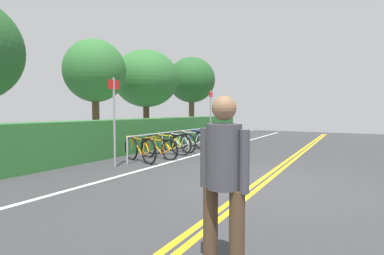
{
  "coord_description": "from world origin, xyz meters",
  "views": [
    {
      "loc": [
        -5.87,
        -1.68,
        1.51
      ],
      "look_at": [
        3.02,
        3.35,
        0.93
      ],
      "focal_mm": 26.83,
      "sensor_mm": 36.0,
      "label": 1
    }
  ],
  "objects_px": {
    "bicycle_0": "(140,149)",
    "sign_post_far": "(211,112)",
    "sign_post_near": "(114,114)",
    "tree_extra": "(192,80)",
    "bike_rack": "(176,136)",
    "bicycle_2": "(168,144)",
    "tree_far_right": "(146,79)",
    "bicycle_3": "(178,142)",
    "pedestrian": "(224,174)",
    "tree_mid": "(95,72)",
    "bicycle_4": "(191,140)",
    "bicycle_5": "(203,138)",
    "bicycle_1": "(158,148)"
  },
  "relations": [
    {
      "from": "sign_post_near",
      "to": "tree_mid",
      "type": "xyz_separation_m",
      "value": [
        1.93,
        2.86,
        1.55
      ]
    },
    {
      "from": "bicycle_1",
      "to": "tree_far_right",
      "type": "xyz_separation_m",
      "value": [
        3.44,
        3.23,
        2.72
      ]
    },
    {
      "from": "sign_post_near",
      "to": "sign_post_far",
      "type": "xyz_separation_m",
      "value": [
        6.18,
        0.12,
        0.03
      ]
    },
    {
      "from": "pedestrian",
      "to": "sign_post_far",
      "type": "relative_size",
      "value": 0.67
    },
    {
      "from": "bike_rack",
      "to": "sign_post_far",
      "type": "relative_size",
      "value": 2.11
    },
    {
      "from": "bicycle_2",
      "to": "tree_far_right",
      "type": "xyz_separation_m",
      "value": [
        2.64,
        3.04,
        2.67
      ]
    },
    {
      "from": "bike_rack",
      "to": "tree_mid",
      "type": "distance_m",
      "value": 3.9
    },
    {
      "from": "sign_post_near",
      "to": "bicycle_3",
      "type": "bearing_deg",
      "value": 1.85
    },
    {
      "from": "tree_mid",
      "to": "tree_extra",
      "type": "distance_m",
      "value": 7.77
    },
    {
      "from": "pedestrian",
      "to": "sign_post_near",
      "type": "relative_size",
      "value": 0.69
    },
    {
      "from": "bicycle_0",
      "to": "tree_far_right",
      "type": "xyz_separation_m",
      "value": [
        4.2,
        3.09,
        2.67
      ]
    },
    {
      "from": "tree_extra",
      "to": "bike_rack",
      "type": "bearing_deg",
      "value": -154.67
    },
    {
      "from": "bicycle_5",
      "to": "tree_far_right",
      "type": "height_order",
      "value": "tree_far_right"
    },
    {
      "from": "bicycle_5",
      "to": "bicycle_0",
      "type": "bearing_deg",
      "value": -179.44
    },
    {
      "from": "bicycle_2",
      "to": "tree_extra",
      "type": "bearing_deg",
      "value": 23.52
    },
    {
      "from": "pedestrian",
      "to": "sign_post_near",
      "type": "distance_m",
      "value": 5.68
    },
    {
      "from": "bicycle_2",
      "to": "sign_post_far",
      "type": "distance_m",
      "value": 3.81
    },
    {
      "from": "bicycle_2",
      "to": "bicycle_3",
      "type": "bearing_deg",
      "value": 6.85
    },
    {
      "from": "bicycle_5",
      "to": "sign_post_near",
      "type": "relative_size",
      "value": 0.75
    },
    {
      "from": "bicycle_2",
      "to": "tree_mid",
      "type": "bearing_deg",
      "value": 101.92
    },
    {
      "from": "bicycle_2",
      "to": "sign_post_far",
      "type": "height_order",
      "value": "sign_post_far"
    },
    {
      "from": "bicycle_0",
      "to": "bicycle_2",
      "type": "xyz_separation_m",
      "value": [
        1.56,
        0.05,
        -0.0
      ]
    },
    {
      "from": "bicycle_2",
      "to": "bicycle_4",
      "type": "xyz_separation_m",
      "value": [
        1.7,
        0.03,
        0.0
      ]
    },
    {
      "from": "bicycle_0",
      "to": "bicycle_2",
      "type": "distance_m",
      "value": 1.56
    },
    {
      "from": "bicycle_1",
      "to": "bicycle_2",
      "type": "distance_m",
      "value": 0.83
    },
    {
      "from": "sign_post_far",
      "to": "tree_far_right",
      "type": "xyz_separation_m",
      "value": [
        -1.01,
        2.93,
        1.57
      ]
    },
    {
      "from": "bicycle_5",
      "to": "bicycle_1",
      "type": "bearing_deg",
      "value": -176.96
    },
    {
      "from": "bicycle_1",
      "to": "tree_mid",
      "type": "bearing_deg",
      "value": 86.16
    },
    {
      "from": "bicycle_5",
      "to": "sign_post_far",
      "type": "relative_size",
      "value": 0.73
    },
    {
      "from": "tree_extra",
      "to": "tree_far_right",
      "type": "bearing_deg",
      "value": -179.04
    },
    {
      "from": "bicycle_0",
      "to": "sign_post_far",
      "type": "distance_m",
      "value": 5.33
    },
    {
      "from": "sign_post_near",
      "to": "bicycle_4",
      "type": "bearing_deg",
      "value": 0.48
    },
    {
      "from": "pedestrian",
      "to": "tree_extra",
      "type": "xyz_separation_m",
      "value": [
        12.98,
        7.71,
        2.45
      ]
    },
    {
      "from": "sign_post_near",
      "to": "tree_extra",
      "type": "xyz_separation_m",
      "value": [
        9.69,
        3.12,
        1.96
      ]
    },
    {
      "from": "tree_mid",
      "to": "tree_extra",
      "type": "height_order",
      "value": "tree_extra"
    },
    {
      "from": "sign_post_near",
      "to": "tree_mid",
      "type": "bearing_deg",
      "value": 55.89
    },
    {
      "from": "bike_rack",
      "to": "tree_mid",
      "type": "relative_size",
      "value": 1.24
    },
    {
      "from": "bicycle_3",
      "to": "sign_post_far",
      "type": "distance_m",
      "value": 3.02
    },
    {
      "from": "bicycle_4",
      "to": "sign_post_near",
      "type": "bearing_deg",
      "value": -179.52
    },
    {
      "from": "bicycle_0",
      "to": "sign_post_far",
      "type": "relative_size",
      "value": 0.69
    },
    {
      "from": "tree_far_right",
      "to": "bicycle_5",
      "type": "bearing_deg",
      "value": -90.73
    },
    {
      "from": "bicycle_0",
      "to": "sign_post_near",
      "type": "relative_size",
      "value": 0.71
    },
    {
      "from": "bicycle_3",
      "to": "tree_far_right",
      "type": "xyz_separation_m",
      "value": [
        1.8,
        2.94,
        2.69
      ]
    },
    {
      "from": "sign_post_far",
      "to": "bicycle_1",
      "type": "bearing_deg",
      "value": -176.07
    },
    {
      "from": "pedestrian",
      "to": "tree_extra",
      "type": "relative_size",
      "value": 0.34
    },
    {
      "from": "bicycle_5",
      "to": "tree_mid",
      "type": "relative_size",
      "value": 0.43
    },
    {
      "from": "bicycle_4",
      "to": "bike_rack",
      "type": "bearing_deg",
      "value": -176.58
    },
    {
      "from": "bicycle_2",
      "to": "tree_extra",
      "type": "height_order",
      "value": "tree_extra"
    },
    {
      "from": "bicycle_1",
      "to": "bicycle_3",
      "type": "distance_m",
      "value": 1.67
    },
    {
      "from": "bicycle_1",
      "to": "bicycle_2",
      "type": "xyz_separation_m",
      "value": [
        0.81,
        0.19,
        0.04
      ]
    }
  ]
}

